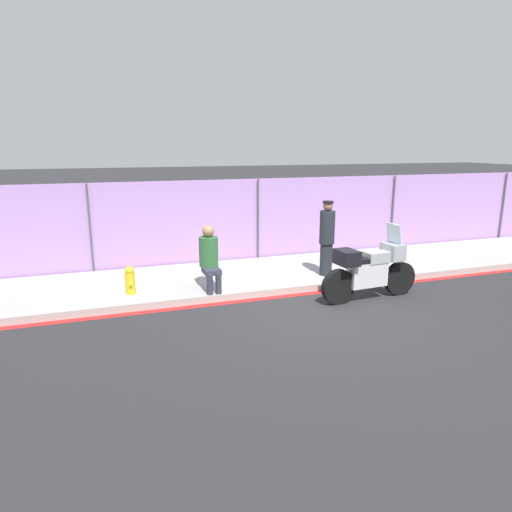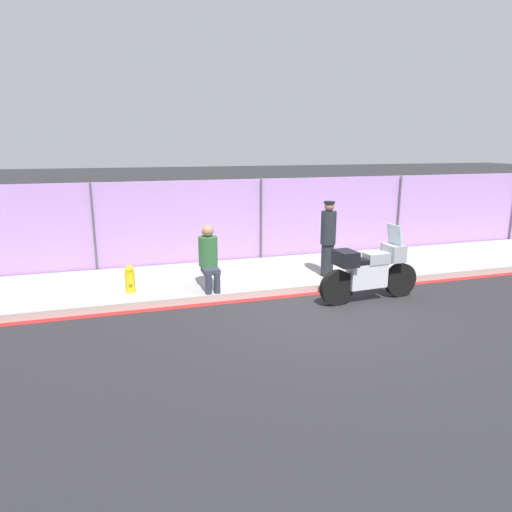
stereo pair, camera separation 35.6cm
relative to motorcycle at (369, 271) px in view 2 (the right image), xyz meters
name	(u,v)px [view 2 (the right image)]	position (x,y,z in m)	size (l,w,h in m)	color
ground_plane	(322,312)	(-1.19, -0.32, -0.63)	(120.00, 120.00, 0.00)	#262628
sidewalk	(278,273)	(-1.19, 2.20, -0.56)	(31.36, 2.75, 0.15)	#9E9E99
curb_paint_stripe	(301,295)	(-1.19, 0.73, -0.63)	(31.36, 0.18, 0.01)	red
storefront_fence	(260,221)	(-1.19, 3.66, 0.50)	(29.79, 0.17, 2.26)	#AD7FC6
motorcycle	(369,271)	(0.00, 0.00, 0.00)	(2.25, 0.59, 1.56)	black
officer_standing	(328,238)	(-0.25, 1.45, 0.41)	(0.35, 0.35, 1.74)	#1E2328
person_seated_on_curb	(209,254)	(-3.06, 1.29, 0.27)	(0.40, 0.70, 1.36)	#2D3342
fire_hydrant	(130,279)	(-4.68, 1.51, -0.20)	(0.20, 0.25, 0.58)	gold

